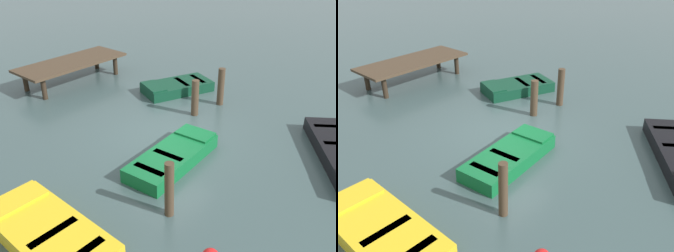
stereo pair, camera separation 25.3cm
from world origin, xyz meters
TOP-DOWN VIEW (x-y plane):
  - ground_plane at (0.00, 0.00)m, footprint 80.00×80.00m
  - dock_segment at (1.01, 6.27)m, footprint 4.69×1.91m
  - rowboat_dark_green at (3.06, 2.12)m, footprint 3.07×2.31m
  - rowboat_green at (-1.11, -1.13)m, footprint 3.18×1.46m
  - rowboat_yellow at (-5.12, -1.00)m, footprint 1.47×3.24m
  - mooring_piling_near_left at (3.15, 0.08)m, footprint 0.25×0.25m
  - mooring_piling_mid_right at (-2.84, -2.44)m, footprint 0.22×0.22m
  - mooring_piling_far_right at (1.79, 0.27)m, footprint 0.26×0.26m

SIDE VIEW (x-z plane):
  - ground_plane at x=0.00m, z-range 0.00..0.00m
  - rowboat_yellow at x=-5.12m, z-range -0.01..0.45m
  - rowboat_green at x=-1.11m, z-range -0.01..0.45m
  - rowboat_dark_green at x=3.06m, z-range -0.01..0.45m
  - mooring_piling_far_right at x=1.79m, z-range 0.00..1.31m
  - mooring_piling_mid_right at x=-2.84m, z-range 0.00..1.41m
  - mooring_piling_near_left at x=3.15m, z-range 0.00..1.43m
  - dock_segment at x=1.01m, z-range 0.36..1.31m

